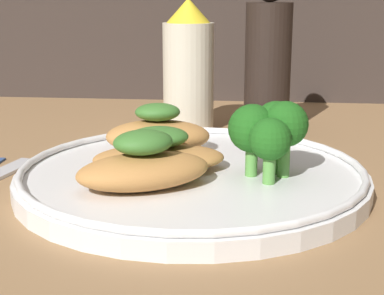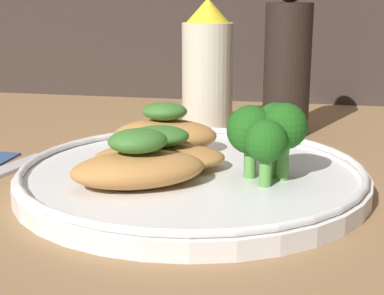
{
  "view_description": "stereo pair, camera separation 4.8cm",
  "coord_description": "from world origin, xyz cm",
  "px_view_note": "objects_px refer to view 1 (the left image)",
  "views": [
    {
      "loc": [
        4.79,
        -45.98,
        15.48
      ],
      "look_at": [
        0.0,
        0.0,
        3.4
      ],
      "focal_mm": 55.0,
      "sensor_mm": 36.0,
      "label": 1
    },
    {
      "loc": [
        9.51,
        -45.24,
        15.48
      ],
      "look_at": [
        0.0,
        0.0,
        3.4
      ],
      "focal_mm": 55.0,
      "sensor_mm": 36.0,
      "label": 2
    }
  ],
  "objects_px": {
    "broccoli_bunch": "(270,129)",
    "pepper_grinder": "(268,62)",
    "sauce_bottle": "(188,69)",
    "plate": "(192,176)"
  },
  "relations": [
    {
      "from": "plate",
      "to": "sauce_bottle",
      "type": "bearing_deg",
      "value": 97.08
    },
    {
      "from": "plate",
      "to": "broccoli_bunch",
      "type": "bearing_deg",
      "value": -8.21
    },
    {
      "from": "sauce_bottle",
      "to": "broccoli_bunch",
      "type": "bearing_deg",
      "value": -68.07
    },
    {
      "from": "broccoli_bunch",
      "to": "sauce_bottle",
      "type": "height_order",
      "value": "sauce_bottle"
    },
    {
      "from": "plate",
      "to": "broccoli_bunch",
      "type": "xyz_separation_m",
      "value": [
        0.06,
        -0.01,
        0.04
      ]
    },
    {
      "from": "plate",
      "to": "sauce_bottle",
      "type": "relative_size",
      "value": 1.9
    },
    {
      "from": "broccoli_bunch",
      "to": "pepper_grinder",
      "type": "relative_size",
      "value": 0.35
    },
    {
      "from": "pepper_grinder",
      "to": "sauce_bottle",
      "type": "bearing_deg",
      "value": 180.0
    },
    {
      "from": "plate",
      "to": "pepper_grinder",
      "type": "bearing_deg",
      "value": 73.02
    },
    {
      "from": "broccoli_bunch",
      "to": "pepper_grinder",
      "type": "xyz_separation_m",
      "value": [
        0.0,
        0.22,
        0.03
      ]
    }
  ]
}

